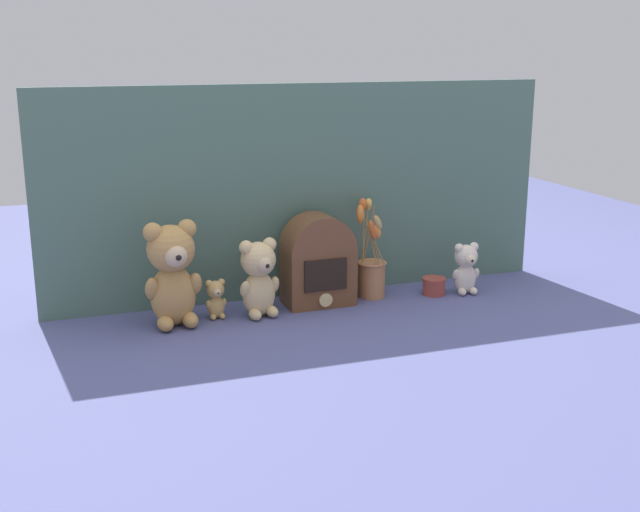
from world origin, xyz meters
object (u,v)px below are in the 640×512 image
teddy_bear_small (466,267)px  teddy_bear_tiny (216,298)px  teddy_bear_large (172,272)px  decorative_tin_tall (434,286)px  flower_vase (371,269)px  vintage_radio (318,261)px  teddy_bear_medium (259,276)px

teddy_bear_small → teddy_bear_tiny: (-0.79, 0.03, -0.03)m
teddy_bear_large → decorative_tin_tall: bearing=1.0°
flower_vase → vintage_radio: 0.18m
teddy_bear_tiny → flower_vase: bearing=4.2°
teddy_bear_small → teddy_bear_tiny: 0.80m
decorative_tin_tall → flower_vase: bearing=167.4°
teddy_bear_medium → teddy_bear_tiny: 0.14m
teddy_bear_tiny → teddy_bear_large: bearing=-169.7°
teddy_bear_large → decorative_tin_tall: size_ratio=4.00×
vintage_radio → decorative_tin_tall: 0.39m
teddy_bear_small → flower_vase: size_ratio=0.53×
teddy_bear_large → flower_vase: flower_vase is taller
teddy_bear_large → vintage_radio: teddy_bear_large is taller
teddy_bear_small → flower_vase: (-0.30, 0.07, 0.01)m
teddy_bear_small → decorative_tin_tall: 0.12m
decorative_tin_tall → teddy_bear_medium: bearing=-178.3°
teddy_bear_medium → teddy_bear_tiny: bearing=168.8°
teddy_bear_small → teddy_bear_tiny: size_ratio=1.42×
teddy_bear_large → vintage_radio: (0.44, 0.05, -0.02)m
decorative_tin_tall → teddy_bear_tiny: bearing=179.4°
teddy_bear_small → teddy_bear_tiny: bearing=177.7°
teddy_bear_tiny → teddy_bear_medium: bearing=-11.2°
teddy_bear_tiny → decorative_tin_tall: size_ratio=1.54×
teddy_bear_medium → vintage_radio: vintage_radio is taller
teddy_bear_medium → decorative_tin_tall: bearing=1.7°
teddy_bear_tiny → vintage_radio: 0.33m
teddy_bear_medium → flower_vase: 0.38m
teddy_bear_tiny → vintage_radio: (0.32, 0.03, 0.07)m
teddy_bear_large → teddy_bear_tiny: size_ratio=2.59×
flower_vase → vintage_radio: bearing=-177.1°
teddy_bear_small → teddy_bear_medium: bearing=179.4°
teddy_bear_medium → vintage_radio: 0.21m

